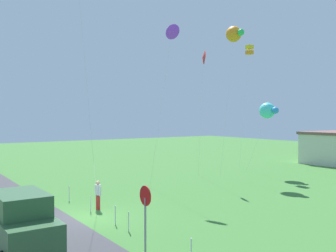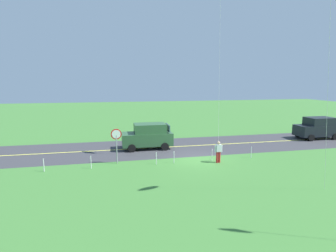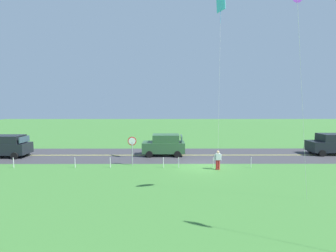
{
  "view_description": "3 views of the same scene",
  "coord_description": "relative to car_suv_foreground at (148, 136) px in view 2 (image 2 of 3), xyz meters",
  "views": [
    {
      "loc": [
        18.22,
        -7.43,
        5.13
      ],
      "look_at": [
        3.72,
        2.55,
        4.7
      ],
      "focal_mm": 40.85,
      "sensor_mm": 36.0,
      "label": 1
    },
    {
      "loc": [
        6.21,
        18.46,
        5.87
      ],
      "look_at": [
        2.68,
        1.83,
        2.97
      ],
      "focal_mm": 27.67,
      "sensor_mm": 36.0,
      "label": 2
    },
    {
      "loc": [
        2.96,
        19.49,
        5.49
      ],
      "look_at": [
        2.9,
        0.92,
        3.62
      ],
      "focal_mm": 24.05,
      "sensor_mm": 36.0,
      "label": 3
    }
  ],
  "objects": [
    {
      "name": "ground_plane",
      "position": [
        -3.28,
        3.88,
        -1.2
      ],
      "size": [
        120.0,
        120.0,
        0.1
      ],
      "primitive_type": "cube",
      "color": "#3D7533"
    },
    {
      "name": "fence_post_0",
      "position": [
        -7.49,
        4.58,
        -0.7
      ],
      "size": [
        0.05,
        0.05,
        0.9
      ],
      "primitive_type": "cylinder",
      "color": "silver",
      "rests_on": "ground"
    },
    {
      "name": "asphalt_road",
      "position": [
        -3.28,
        -0.12,
        -1.15
      ],
      "size": [
        120.0,
        7.0,
        0.0
      ],
      "primitive_type": "cube",
      "color": "#38383D",
      "rests_on": "ground"
    },
    {
      "name": "car_suv_foreground",
      "position": [
        0.0,
        0.0,
        0.0
      ],
      "size": [
        4.4,
        2.12,
        2.24
      ],
      "color": "#2D5633",
      "rests_on": "ground"
    },
    {
      "name": "fence_post_1",
      "position": [
        -4.24,
        4.58,
        -0.7
      ],
      "size": [
        0.05,
        0.05,
        0.9
      ],
      "primitive_type": "cylinder",
      "color": "silver",
      "rests_on": "ground"
    },
    {
      "name": "fence_post_2",
      "position": [
        -1.29,
        4.58,
        -0.7
      ],
      "size": [
        0.05,
        0.05,
        0.9
      ],
      "primitive_type": "cylinder",
      "color": "silver",
      "rests_on": "ground"
    },
    {
      "name": "car_parked_west_far",
      "position": [
        -17.9,
        -0.43,
        0.0
      ],
      "size": [
        4.4,
        2.12,
        2.24
      ],
      "color": "black",
      "rests_on": "ground"
    },
    {
      "name": "person_adult_near",
      "position": [
        -4.51,
        5.14,
        -0.29
      ],
      "size": [
        0.58,
        0.22,
        1.6
      ],
      "rotation": [
        0.0,
        0.0,
        2.88
      ],
      "color": "red",
      "rests_on": "ground"
    },
    {
      "name": "road_centre_stripe",
      "position": [
        -3.28,
        -0.12,
        -1.15
      ],
      "size": [
        120.0,
        0.16,
        0.0
      ],
      "primitive_type": "cube",
      "color": "#E5E04C",
      "rests_on": "asphalt_road"
    },
    {
      "name": "stop_sign",
      "position": [
        2.79,
        3.78,
        0.65
      ],
      "size": [
        0.76,
        0.08,
        2.56
      ],
      "color": "gray",
      "rests_on": "ground"
    },
    {
      "name": "fence_post_4",
      "position": [
        4.55,
        4.58,
        -0.7
      ],
      "size": [
        0.05,
        0.05,
        0.9
      ],
      "primitive_type": "cylinder",
      "color": "silver",
      "rests_on": "ground"
    },
    {
      "name": "fence_post_5",
      "position": [
        7.56,
        4.58,
        -0.7
      ],
      "size": [
        0.05,
        0.05,
        0.9
      ],
      "primitive_type": "cylinder",
      "color": "silver",
      "rests_on": "ground"
    },
    {
      "name": "fence_post_3",
      "position": [
        0.01,
        4.58,
        -0.7
      ],
      "size": [
        0.05,
        0.05,
        0.9
      ],
      "primitive_type": "cylinder",
      "color": "silver",
      "rests_on": "ground"
    }
  ]
}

